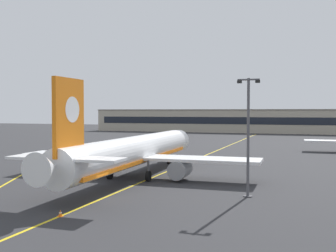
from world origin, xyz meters
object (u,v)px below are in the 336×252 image
(safety_cone_by_nose_gear, at_px, (178,161))
(safety_cone_by_tail, at_px, (60,213))
(apron_lamp_post, at_px, (248,135))
(safety_cone_by_port_wing, at_px, (36,167))
(airliner_foreground, at_px, (134,152))

(safety_cone_by_nose_gear, distance_m, safety_cone_by_tail, 36.62)
(apron_lamp_post, bearing_deg, safety_cone_by_port_wing, 163.46)
(airliner_foreground, distance_m, safety_cone_by_port_wing, 18.08)
(safety_cone_by_nose_gear, relative_size, safety_cone_by_tail, 1.00)
(airliner_foreground, bearing_deg, safety_cone_by_tail, -83.76)
(apron_lamp_post, bearing_deg, safety_cone_by_tail, -136.25)
(apron_lamp_post, height_order, safety_cone_by_port_wing, apron_lamp_post)
(safety_cone_by_port_wing, bearing_deg, safety_cone_by_nose_gear, 38.05)
(safety_cone_by_port_wing, bearing_deg, airliner_foreground, -9.92)
(safety_cone_by_tail, bearing_deg, airliner_foreground, 96.24)
(apron_lamp_post, xyz_separation_m, safety_cone_by_port_wing, (-33.04, 9.81, -6.00))
(airliner_foreground, xyz_separation_m, apron_lamp_post, (15.49, -6.74, 2.89))
(apron_lamp_post, xyz_separation_m, safety_cone_by_nose_gear, (-15.18, 23.79, -6.00))
(apron_lamp_post, bearing_deg, safety_cone_by_nose_gear, 122.55)
(safety_cone_by_port_wing, bearing_deg, apron_lamp_post, -16.54)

